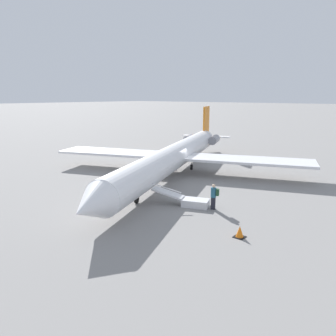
% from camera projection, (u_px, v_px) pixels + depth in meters
% --- Properties ---
extents(ground_plane, '(600.00, 600.00, 0.00)m').
position_uv_depth(ground_plane, '(174.00, 175.00, 31.35)').
color(ground_plane, gray).
extents(airplane_main, '(31.45, 24.89, 6.03)m').
position_uv_depth(airplane_main, '(177.00, 155.00, 31.80)').
color(airplane_main, white).
rests_on(airplane_main, ground).
extents(boarding_stairs, '(2.41, 4.10, 1.56)m').
position_uv_depth(boarding_stairs, '(190.00, 201.00, 22.53)').
color(boarding_stairs, silver).
rests_on(boarding_stairs, ground).
extents(passenger, '(0.44, 0.57, 1.74)m').
position_uv_depth(passenger, '(214.00, 195.00, 21.68)').
color(passenger, '#23232D').
rests_on(passenger, ground).
extents(traffic_cone_near_stairs, '(0.58, 0.58, 0.63)m').
position_uv_depth(traffic_cone_near_stairs, '(240.00, 232.00, 17.53)').
color(traffic_cone_near_stairs, black).
rests_on(traffic_cone_near_stairs, ground).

